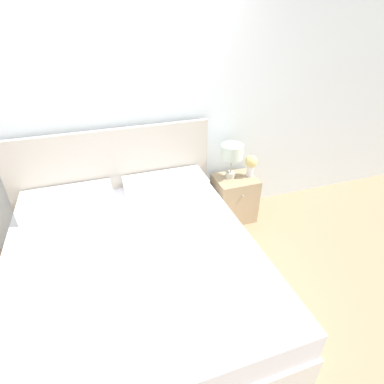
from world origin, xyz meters
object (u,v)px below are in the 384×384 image
at_px(bed, 134,269).
at_px(table_lamp, 232,153).
at_px(flower_vase, 251,164).
at_px(nightstand, 234,198).

xyz_separation_m(bed, table_lamp, (1.20, 0.79, 0.51)).
xyz_separation_m(bed, flower_vase, (1.41, 0.75, 0.37)).
bearing_deg(nightstand, flower_vase, -1.67).
distance_m(bed, flower_vase, 1.64).
distance_m(bed, nightstand, 1.46).
height_order(nightstand, flower_vase, flower_vase).
relative_size(nightstand, table_lamp, 1.37).
bearing_deg(flower_vase, nightstand, 178.33).
bearing_deg(nightstand, table_lamp, 142.65).
relative_size(table_lamp, flower_vase, 1.56).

